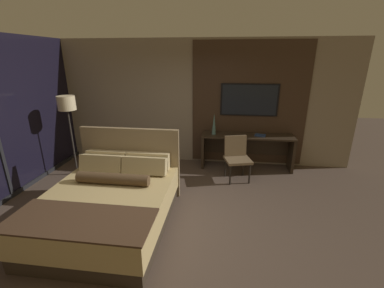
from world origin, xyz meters
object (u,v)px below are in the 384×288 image
(tv, at_px, (249,100))
(floor_lamp, at_px, (67,110))
(book, at_px, (260,135))
(vase_tall, at_px, (214,124))
(desk, at_px, (247,145))
(bed, at_px, (110,202))
(desk_chair, at_px, (237,154))

(tv, xyz_separation_m, floor_lamp, (-3.63, -1.06, -0.10))
(tv, bearing_deg, book, -43.86)
(vase_tall, bearing_deg, tv, 18.81)
(vase_tall, bearing_deg, desk, 4.55)
(desk, distance_m, book, 0.38)
(bed, xyz_separation_m, desk_chair, (1.91, 1.81, 0.17))
(desk, relative_size, floor_lamp, 1.19)
(bed, height_order, tv, tv)
(tv, relative_size, desk_chair, 1.40)
(desk_chair, bearing_deg, book, 30.72)
(desk_chair, bearing_deg, floor_lamp, 169.00)
(desk, xyz_separation_m, vase_tall, (-0.74, -0.06, 0.48))
(desk, distance_m, vase_tall, 0.88)
(desk_chair, height_order, floor_lamp, floor_lamp)
(tv, height_order, vase_tall, tv)
(book, bearing_deg, bed, -135.93)
(bed, relative_size, vase_tall, 4.48)
(floor_lamp, bearing_deg, book, 11.62)
(bed, relative_size, desk, 1.05)
(tv, distance_m, book, 0.81)
(desk, xyz_separation_m, desk_chair, (-0.24, -0.60, -0.00))
(vase_tall, bearing_deg, book, -0.27)
(bed, distance_m, book, 3.39)
(desk, relative_size, tv, 1.61)
(bed, xyz_separation_m, book, (2.42, 2.34, 0.44))
(bed, distance_m, desk, 3.23)
(desk, bearing_deg, book, -13.39)
(book, bearing_deg, floor_lamp, -168.38)
(floor_lamp, bearing_deg, vase_tall, 15.60)
(bed, bearing_deg, desk, 48.20)
(desk, relative_size, desk_chair, 2.26)
(desk, bearing_deg, bed, -131.80)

